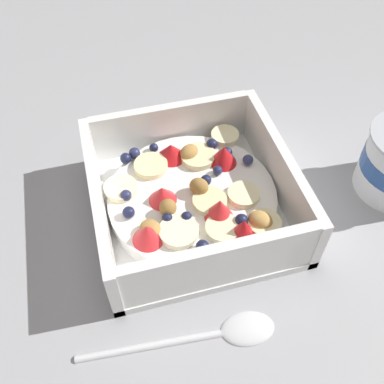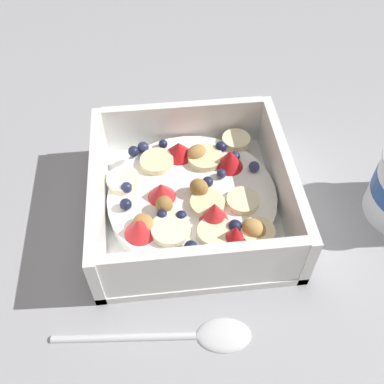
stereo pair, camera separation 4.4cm
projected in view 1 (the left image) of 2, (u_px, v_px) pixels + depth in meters
ground_plane at (185, 213)px, 0.47m from camera, size 2.40×2.40×0.00m
fruit_bowl at (192, 197)px, 0.45m from camera, size 0.20×0.20×0.07m
spoon at (218, 332)px, 0.38m from camera, size 0.04×0.17×0.01m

